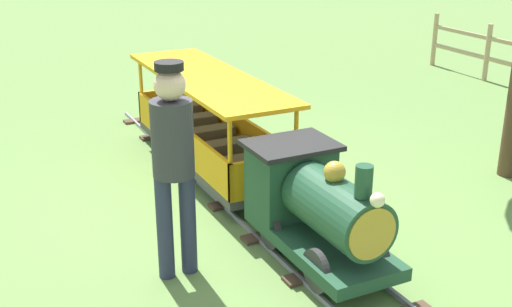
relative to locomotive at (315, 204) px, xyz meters
name	(u,v)px	position (x,y,z in m)	size (l,w,h in m)	color
ground_plane	(253,207)	(0.00, -1.07, -0.48)	(60.00, 60.00, 0.00)	#608442
track	(247,200)	(0.00, -1.21, -0.47)	(0.74, 6.40, 0.04)	gray
locomotive	(315,204)	(0.00, 0.00, 0.00)	(0.70, 1.45, 0.96)	#1E472D
passenger_car	(209,132)	(0.00, -2.11, -0.06)	(0.80, 2.70, 0.97)	#3F3F3F
conductor_person	(173,155)	(1.01, -0.28, 0.47)	(0.30, 0.30, 1.62)	#282D47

